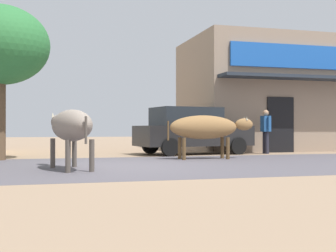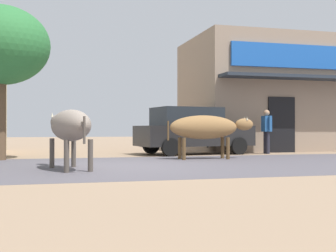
{
  "view_description": "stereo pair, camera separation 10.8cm",
  "coord_description": "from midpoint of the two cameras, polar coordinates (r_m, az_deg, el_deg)",
  "views": [
    {
      "loc": [
        -1.76,
        -10.96,
        0.9
      ],
      "look_at": [
        1.84,
        1.91,
        0.98
      ],
      "focal_mm": 49.17,
      "sensor_mm": 36.0,
      "label": 1
    },
    {
      "loc": [
        -1.65,
        -10.99,
        0.9
      ],
      "look_at": [
        1.84,
        1.91,
        0.98
      ],
      "focal_mm": 49.17,
      "sensor_mm": 36.0,
      "label": 2
    }
  ],
  "objects": [
    {
      "name": "asphalt_road",
      "position": [
        11.15,
        -6.78,
        -4.95
      ],
      "size": [
        72.0,
        6.54,
        0.0
      ],
      "primitive_type": "cube",
      "color": "#545056",
      "rests_on": "ground"
    },
    {
      "name": "pedestrian_by_shop",
      "position": [
        16.88,
        11.83,
        -0.26
      ],
      "size": [
        0.3,
        0.61,
        1.58
      ],
      "color": "#262633",
      "rests_on": "ground"
    },
    {
      "name": "cow_far_dark",
      "position": [
        13.61,
        4.49,
        -0.21
      ],
      "size": [
        2.67,
        0.72,
        1.29
      ],
      "color": "olive",
      "rests_on": "ground"
    },
    {
      "name": "ground",
      "position": [
        11.15,
        -6.78,
        -4.96
      ],
      "size": [
        80.0,
        80.0,
        0.0
      ],
      "primitive_type": "plane",
      "color": "#967A5E"
    },
    {
      "name": "cow_near_brown",
      "position": [
        10.33,
        -12.27,
        -0.01
      ],
      "size": [
        1.11,
        2.58,
        1.32
      ],
      "color": "gray",
      "rests_on": "ground"
    },
    {
      "name": "parked_hatchback_car",
      "position": [
        16.21,
        2.7,
        -0.54
      ],
      "size": [
        4.21,
        2.33,
        1.64
      ],
      "color": "black",
      "rests_on": "ground"
    },
    {
      "name": "storefront_right_club",
      "position": [
        20.29,
        11.16,
        3.78
      ],
      "size": [
        6.11,
        5.77,
        4.7
      ],
      "color": "gray",
      "rests_on": "ground"
    }
  ]
}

